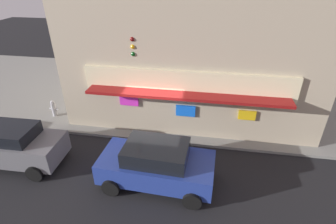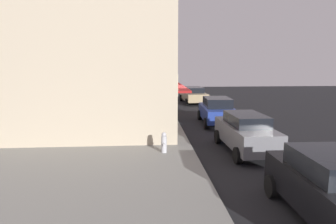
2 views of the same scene
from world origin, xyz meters
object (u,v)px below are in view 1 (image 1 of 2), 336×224
object	(u,v)px
trash_can	(234,124)
parked_car_grey	(9,144)
parked_car_blue	(157,164)
fire_hydrant	(54,108)
pedestrian	(188,112)
traffic_light	(136,68)

from	to	relation	value
trash_can	parked_car_grey	world-z (taller)	parked_car_grey
parked_car_blue	parked_car_grey	size ratio (longest dim) A/B	0.97
fire_hydrant	pedestrian	size ratio (longest dim) A/B	0.48
traffic_light	trash_can	distance (m)	5.17
trash_can	pedestrian	size ratio (longest dim) A/B	0.44
traffic_light	parked_car_grey	bearing A→B (deg)	-144.32
pedestrian	parked_car_grey	size ratio (longest dim) A/B	0.43
traffic_light	pedestrian	bearing A→B (deg)	3.45
pedestrian	fire_hydrant	bearing A→B (deg)	177.95
trash_can	traffic_light	bearing A→B (deg)	-175.68
pedestrian	parked_car_blue	xyz separation A→B (m)	(-0.78, -3.46, -0.28)
fire_hydrant	parked_car_blue	bearing A→B (deg)	-30.91
traffic_light	trash_can	world-z (taller)	traffic_light
traffic_light	fire_hydrant	world-z (taller)	traffic_light
trash_can	parked_car_grey	distance (m)	9.53
parked_car_grey	pedestrian	bearing A→B (deg)	26.20
fire_hydrant	pedestrian	bearing A→B (deg)	-2.05
traffic_light	parked_car_blue	xyz separation A→B (m)	(1.53, -3.32, -2.29)
traffic_light	fire_hydrant	xyz separation A→B (m)	(-4.67, 0.39, -2.60)
parked_car_blue	traffic_light	bearing A→B (deg)	114.70
parked_car_blue	fire_hydrant	bearing A→B (deg)	149.09
trash_can	parked_car_blue	xyz separation A→B (m)	(-2.92, -3.66, 0.32)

